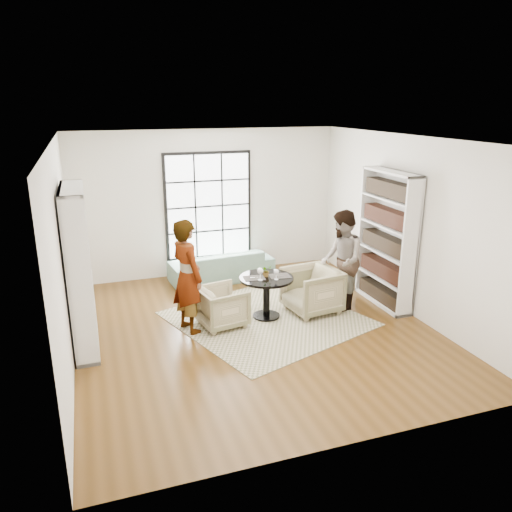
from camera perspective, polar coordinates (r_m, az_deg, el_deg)
name	(u,v)px	position (r m, az deg, el deg)	size (l,w,h in m)	color
ground	(255,329)	(8.14, -0.16, -8.38)	(6.00, 6.00, 0.00)	#573614
room_shell	(244,246)	(8.17, -1.39, 1.17)	(6.00, 6.01, 6.00)	silver
rug	(267,319)	(8.50, 1.25, -7.17)	(2.76, 2.76, 0.01)	tan
pedestal_table	(266,288)	(8.37, 1.20, -3.71)	(0.91, 0.91, 0.72)	black
sofa	(221,265)	(10.24, -3.98, -1.08)	(2.08, 0.81, 0.61)	#769D95
armchair_left	(222,307)	(8.16, -3.89, -5.78)	(0.71, 0.73, 0.66)	#BBB985
armchair_right	(312,290)	(8.70, 6.40, -3.93)	(0.84, 0.87, 0.79)	tan
person_left	(187,277)	(7.84, -7.86, -2.34)	(0.67, 0.44, 1.83)	gray
person_right	(342,261)	(8.77, 9.76, -0.51)	(0.86, 0.67, 1.76)	gray
placemat_left	(254,278)	(8.25, -0.20, -2.53)	(0.34, 0.26, 0.01)	black
placemat_right	(280,276)	(8.35, 2.72, -2.31)	(0.34, 0.26, 0.01)	black
cutlery_left	(254,278)	(8.25, -0.20, -2.48)	(0.14, 0.22, 0.01)	silver
cutlery_right	(280,276)	(8.35, 2.73, -2.26)	(0.14, 0.22, 0.01)	silver
wine_glass_left	(260,271)	(8.11, 0.49, -1.76)	(0.10, 0.10, 0.22)	silver
wine_glass_right	(276,272)	(8.16, 2.34, -1.84)	(0.08, 0.08, 0.18)	silver
flower_centerpiece	(266,271)	(8.31, 1.16, -1.70)	(0.18, 0.15, 0.19)	gray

